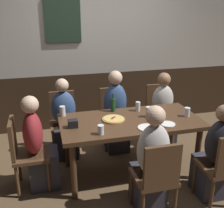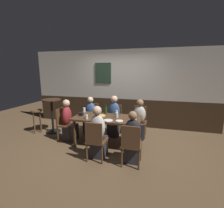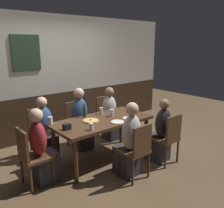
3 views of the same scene
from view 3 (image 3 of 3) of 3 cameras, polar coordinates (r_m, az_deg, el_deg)
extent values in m
plane|color=brown|center=(4.39, -2.28, -12.97)|extent=(12.00, 12.00, 0.00)
cube|color=#332316|center=(5.52, -12.92, -2.20)|extent=(6.40, 0.10, 0.95)
cube|color=#B7B2A8|center=(5.31, -13.71, 11.39)|extent=(6.40, 0.10, 1.65)
cube|color=#233828|center=(5.00, -19.87, 11.48)|extent=(0.56, 0.03, 0.68)
cube|color=#472D1C|center=(4.11, -2.38, -4.07)|extent=(1.71, 0.84, 0.05)
cylinder|color=#472D1C|center=(3.60, -8.70, -13.39)|extent=(0.07, 0.07, 0.69)
cylinder|color=#472D1C|center=(4.49, 8.07, -7.60)|extent=(0.07, 0.07, 0.69)
cylinder|color=#472D1C|center=(4.14, -13.69, -9.82)|extent=(0.07, 0.07, 0.69)
cylinder|color=#472D1C|center=(4.93, 2.21, -5.41)|extent=(0.07, 0.07, 0.69)
cube|color=#513521|center=(5.20, -0.92, -3.35)|extent=(0.40, 0.40, 0.04)
cube|color=#513521|center=(5.27, -2.17, -0.46)|extent=(0.36, 0.04, 0.43)
cylinder|color=#513521|center=(5.26, 1.71, -5.75)|extent=(0.04, 0.04, 0.41)
cylinder|color=#513521|center=(5.05, -1.19, -6.61)|extent=(0.04, 0.04, 0.41)
cylinder|color=#513521|center=(5.50, -0.66, -4.82)|extent=(0.04, 0.04, 0.41)
cylinder|color=#513521|center=(5.31, -3.51, -5.59)|extent=(0.04, 0.04, 0.41)
cube|color=#513521|center=(4.21, 12.38, -8.07)|extent=(0.40, 0.40, 0.04)
cube|color=#513521|center=(4.03, 14.58, -5.66)|extent=(0.36, 0.04, 0.43)
cylinder|color=#513521|center=(4.27, 8.96, -10.84)|extent=(0.04, 0.04, 0.41)
cylinder|color=#513521|center=(4.52, 11.84, -9.55)|extent=(0.04, 0.04, 0.41)
cylinder|color=#513521|center=(4.09, 12.63, -12.27)|extent=(0.04, 0.04, 0.41)
cylinder|color=#513521|center=(4.34, 15.42, -10.81)|extent=(0.04, 0.04, 0.41)
cube|color=#513521|center=(3.67, -17.60, -11.93)|extent=(0.40, 0.40, 0.04)
cube|color=#513521|center=(3.51, -20.62, -9.15)|extent=(0.04, 0.36, 0.43)
cylinder|color=#513521|center=(3.96, -16.02, -13.37)|extent=(0.04, 0.04, 0.41)
cylinder|color=#513521|center=(3.69, -13.74, -15.42)|extent=(0.04, 0.04, 0.41)
cylinder|color=#513521|center=(3.86, -20.75, -14.57)|extent=(0.04, 0.04, 0.41)
cylinder|color=#513521|center=(3.58, -18.82, -16.82)|extent=(0.04, 0.04, 0.41)
cube|color=#513521|center=(3.69, 5.05, -11.12)|extent=(0.40, 0.40, 0.04)
cube|color=#513521|center=(3.48, 7.25, -8.55)|extent=(0.36, 0.04, 0.43)
cylinder|color=#513521|center=(3.79, 1.22, -14.10)|extent=(0.04, 0.04, 0.41)
cylinder|color=#513521|center=(4.00, 4.97, -12.55)|extent=(0.04, 0.04, 0.41)
cylinder|color=#513521|center=(3.58, 4.97, -16.03)|extent=(0.04, 0.04, 0.41)
cylinder|color=#513521|center=(3.80, 8.71, -14.24)|extent=(0.04, 0.04, 0.41)
cube|color=#513521|center=(4.46, -16.17, -7.00)|extent=(0.40, 0.40, 0.04)
cube|color=#513521|center=(4.55, -17.31, -3.56)|extent=(0.36, 0.04, 0.43)
cylinder|color=#513521|center=(4.47, -13.05, -9.87)|extent=(0.04, 0.04, 0.41)
cylinder|color=#513521|center=(4.35, -17.09, -10.89)|extent=(0.04, 0.04, 0.41)
cylinder|color=#513521|center=(4.76, -14.95, -8.50)|extent=(0.04, 0.04, 0.41)
cylinder|color=#513521|center=(4.64, -18.79, -9.39)|extent=(0.04, 0.04, 0.41)
cube|color=#513521|center=(4.79, -7.94, -5.08)|extent=(0.40, 0.40, 0.04)
cube|color=#513521|center=(4.87, -9.17, -1.91)|extent=(0.36, 0.04, 0.43)
cylinder|color=#513521|center=(4.82, -5.03, -7.71)|extent=(0.04, 0.04, 0.41)
cylinder|color=#513521|center=(4.65, -8.49, -8.67)|extent=(0.04, 0.04, 0.41)
cylinder|color=#513521|center=(5.09, -7.26, -6.58)|extent=(0.04, 0.04, 0.41)
cylinder|color=#513521|center=(4.93, -10.60, -7.43)|extent=(0.04, 0.04, 0.41)
cube|color=#2D2D38|center=(5.18, 0.00, -5.85)|extent=(0.32, 0.34, 0.45)
ellipsoid|color=beige|center=(5.10, -0.65, -0.68)|extent=(0.34, 0.22, 0.48)
sphere|color=#936B4C|center=(5.03, -0.66, 2.93)|extent=(0.20, 0.20, 0.20)
cube|color=#2D2D38|center=(4.36, 10.86, -10.10)|extent=(0.32, 0.34, 0.45)
ellipsoid|color=black|center=(4.14, 12.14, -4.43)|extent=(0.34, 0.22, 0.50)
sphere|color=#936B4C|center=(4.05, 12.38, 0.00)|extent=(0.17, 0.17, 0.17)
cube|color=#2D2D38|center=(3.80, -15.50, -14.25)|extent=(0.34, 0.32, 0.45)
ellipsoid|color=maroon|center=(3.57, -17.33, -7.84)|extent=(0.22, 0.34, 0.51)
sphere|color=#DBB293|center=(3.46, -17.75, -2.59)|extent=(0.19, 0.19, 0.19)
cube|color=#2D2D38|center=(3.86, 3.58, -13.25)|extent=(0.32, 0.34, 0.45)
ellipsoid|color=silver|center=(3.60, 4.70, -6.70)|extent=(0.34, 0.22, 0.55)
sphere|color=#DBB293|center=(3.48, 4.82, -1.17)|extent=(0.19, 0.19, 0.19)
cube|color=#2D2D38|center=(4.43, -15.28, -9.97)|extent=(0.32, 0.34, 0.45)
ellipsoid|color=#334C7A|center=(4.34, -16.20, -3.83)|extent=(0.34, 0.22, 0.50)
sphere|color=#DBB293|center=(4.25, -16.51, 0.43)|extent=(0.18, 0.18, 0.18)
cube|color=#2D2D38|center=(4.76, -7.00, -7.81)|extent=(0.32, 0.34, 0.45)
ellipsoid|color=#334C7A|center=(4.67, -7.80, -1.80)|extent=(0.34, 0.22, 0.55)
sphere|color=#DBB293|center=(4.58, -7.95, 2.59)|extent=(0.20, 0.20, 0.20)
cylinder|color=tan|center=(4.02, -5.12, -4.02)|extent=(0.28, 0.28, 0.02)
cylinder|color=#DBB760|center=(4.02, -5.13, -3.85)|extent=(0.24, 0.24, 0.01)
cylinder|color=maroon|center=(3.99, -5.26, -3.87)|extent=(0.03, 0.03, 0.00)
cylinder|color=maroon|center=(4.05, -5.09, -3.61)|extent=(0.03, 0.03, 0.00)
cylinder|color=maroon|center=(4.02, -5.21, -3.75)|extent=(0.03, 0.03, 0.00)
cylinder|color=silver|center=(4.49, 5.41, -1.40)|extent=(0.07, 0.07, 0.11)
cylinder|color=silver|center=(4.50, 5.41, -1.52)|extent=(0.06, 0.06, 0.09)
cylinder|color=silver|center=(4.39, -2.60, -1.66)|extent=(0.06, 0.06, 0.12)
cylinder|color=gold|center=(4.40, -2.60, -1.89)|extent=(0.05, 0.05, 0.09)
cylinder|color=silver|center=(3.97, -14.53, -3.87)|extent=(0.07, 0.07, 0.13)
cylinder|color=#B26623|center=(3.98, -14.49, -4.42)|extent=(0.06, 0.06, 0.04)
cylinder|color=silver|center=(3.62, -5.01, -5.40)|extent=(0.07, 0.07, 0.11)
cylinder|color=gold|center=(3.62, -5.01, -5.76)|extent=(0.06, 0.06, 0.06)
cylinder|color=silver|center=(4.25, -0.09, -2.12)|extent=(0.07, 0.07, 0.13)
cylinder|color=#B26623|center=(4.26, -0.09, -2.49)|extent=(0.06, 0.06, 0.07)
cylinder|color=#194723|center=(4.26, -6.59, -1.89)|extent=(0.06, 0.06, 0.17)
cylinder|color=#194723|center=(4.23, -6.64, -0.30)|extent=(0.03, 0.03, 0.07)
cylinder|color=white|center=(3.96, 1.35, -4.29)|extent=(0.22, 0.22, 0.01)
cylinder|color=white|center=(4.16, 3.77, -3.40)|extent=(0.18, 0.18, 0.01)
cube|color=black|center=(3.69, -10.75, -5.34)|extent=(0.11, 0.09, 0.09)
camera|label=1|loc=(1.41, 43.61, 12.56)|focal=43.79mm
camera|label=2|loc=(3.63, 62.12, 4.97)|focal=26.15mm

